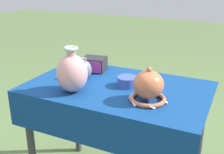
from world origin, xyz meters
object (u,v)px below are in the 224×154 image
at_px(vase_dome_bell, 148,87).
at_px(jar_round_slate, 84,69).
at_px(vase_tall_bulbous, 72,73).
at_px(pot_squat_cobalt, 127,81).
at_px(mosaic_tile_box, 94,64).

xyz_separation_m(vase_dome_bell, jar_round_slate, (-0.44, 0.13, -0.01)).
height_order(vase_tall_bulbous, pot_squat_cobalt, vase_tall_bulbous).
distance_m(pot_squat_cobalt, jar_round_slate, 0.28).
distance_m(vase_tall_bulbous, vase_dome_bell, 0.40).
xyz_separation_m(vase_tall_bulbous, mosaic_tile_box, (-0.06, 0.34, -0.06)).
xyz_separation_m(vase_tall_bulbous, pot_squat_cobalt, (0.23, 0.19, -0.08)).
distance_m(vase_tall_bulbous, jar_round_slate, 0.20).
bearing_deg(mosaic_tile_box, jar_round_slate, -92.86).
distance_m(vase_dome_bell, pot_squat_cobalt, 0.22).
bearing_deg(vase_dome_bell, jar_round_slate, 163.35).
bearing_deg(vase_dome_bell, vase_tall_bulbous, -171.93).
bearing_deg(pot_squat_cobalt, vase_tall_bulbous, -140.39).
height_order(vase_tall_bulbous, vase_dome_bell, vase_tall_bulbous).
bearing_deg(jar_round_slate, mosaic_tile_box, 96.30).
height_order(vase_dome_bell, jar_round_slate, vase_dome_bell).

